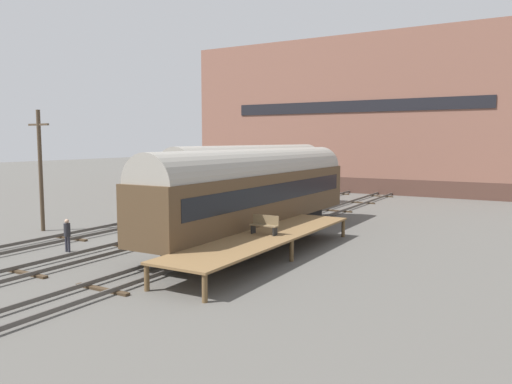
% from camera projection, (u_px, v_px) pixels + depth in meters
% --- Properties ---
extents(ground_plane, '(200.00, 200.00, 0.00)m').
position_uv_depth(ground_plane, '(167.00, 238.00, 28.56)').
color(ground_plane, '#56544F').
extents(track_left, '(2.60, 60.00, 0.26)m').
position_uv_depth(track_left, '(110.00, 229.00, 30.79)').
color(track_left, '#4C4742').
rests_on(track_left, ground).
extents(track_middle, '(2.60, 60.00, 0.26)m').
position_uv_depth(track_middle, '(167.00, 236.00, 28.54)').
color(track_middle, '#4C4742').
rests_on(track_middle, ground).
extents(track_right, '(2.60, 60.00, 0.26)m').
position_uv_depth(track_right, '(233.00, 244.00, 26.29)').
color(track_right, '#4C4742').
rests_on(track_right, ground).
extents(train_car_grey, '(3.07, 18.92, 5.22)m').
position_uv_depth(train_car_grey, '(255.00, 176.00, 36.89)').
color(train_car_grey, black).
rests_on(train_car_grey, ground).
extents(train_car_brown, '(2.85, 18.83, 5.09)m').
position_uv_depth(train_car_brown, '(258.00, 187.00, 28.26)').
color(train_car_brown, black).
rests_on(train_car_brown, ground).
extents(station_platform, '(2.94, 13.92, 1.10)m').
position_uv_depth(station_platform, '(267.00, 237.00, 23.62)').
color(station_platform, brown).
rests_on(station_platform, ground).
extents(bench, '(1.40, 0.40, 0.91)m').
position_uv_depth(bench, '(265.00, 224.00, 23.82)').
color(bench, brown).
rests_on(bench, station_platform).
extents(person_worker, '(0.32, 0.32, 1.67)m').
position_uv_depth(person_worker, '(67.00, 232.00, 24.89)').
color(person_worker, '#282833').
rests_on(person_worker, ground).
extents(utility_pole, '(1.80, 0.24, 7.41)m').
position_uv_depth(utility_pole, '(40.00, 168.00, 30.43)').
color(utility_pole, '#473828').
rests_on(utility_pole, ground).
extents(warehouse_building, '(38.79, 11.47, 16.51)m').
position_uv_depth(warehouse_building, '(369.00, 117.00, 56.90)').
color(warehouse_building, '#4F342A').
rests_on(warehouse_building, ground).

